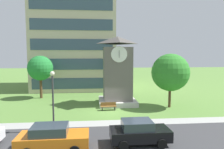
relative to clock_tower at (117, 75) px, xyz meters
The scene contains 11 objects.
ground_plane 5.31m from the clock_tower, 108.35° to the right, with size 160.00×160.00×0.00m, color #567F38.
street_asphalt 12.31m from the clock_tower, 95.75° to the right, with size 120.00×7.20×0.01m, color #38383A.
kerb_strip 8.27m from the clock_tower, 99.18° to the right, with size 120.00×1.60×0.01m, color #9E9E99.
office_building 17.76m from the clock_tower, 113.59° to the left, with size 14.39×13.84×22.40m.
clock_tower is the anchor object (origin of this frame).
park_bench 4.63m from the clock_tower, 114.98° to the right, with size 1.82×0.56×0.88m.
street_lamp 10.88m from the clock_tower, 125.32° to the right, with size 0.36×0.36×4.96m.
tree_streetside 11.59m from the clock_tower, 157.68° to the left, with size 3.60×3.60×6.21m.
tree_near_tower 6.50m from the clock_tower, 20.70° to the right, with size 4.45×4.45×6.44m.
parked_car_orange 13.71m from the clock_tower, 115.10° to the right, with size 4.59×2.08×1.69m.
parked_car_black 12.07m from the clock_tower, 89.21° to the right, with size 4.19×2.04×1.69m.
Camera 1 is at (-1.78, -21.31, 6.19)m, focal length 31.58 mm.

